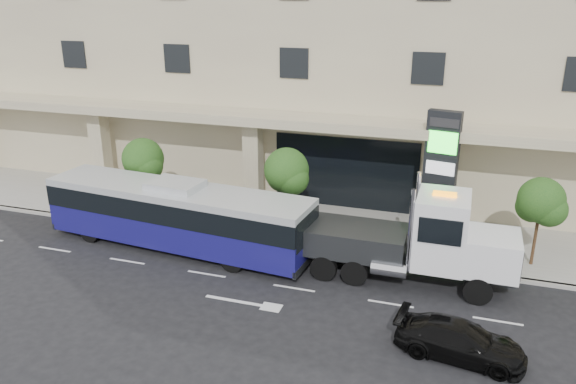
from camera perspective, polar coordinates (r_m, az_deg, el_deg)
name	(u,v)px	position (r m, az deg, el deg)	size (l,w,h in m)	color
ground	(304,272)	(24.91, 1.66, -8.13)	(120.00, 120.00, 0.00)	black
sidewalk	(331,227)	(29.24, 4.44, -3.61)	(120.00, 6.00, 0.15)	gray
curb	(316,251)	(26.59, 2.89, -6.06)	(120.00, 0.30, 0.15)	gray
convention_center	(375,19)	(37.11, 8.88, 16.97)	(60.00, 17.60, 20.00)	tan
tree_left	(144,162)	(30.72, -14.47, 3.00)	(2.27, 2.20, 4.22)	#422B19
tree_mid	(287,173)	(27.34, -0.11, 1.91)	(2.28, 2.20, 4.38)	#422B19
tree_right	(541,204)	(26.41, 24.34, -1.09)	(2.10, 2.00, 4.04)	#422B19
city_bus	(177,214)	(26.98, -11.18, -2.25)	(13.41, 3.98, 3.35)	black
tow_truck	(418,242)	(23.94, 13.07, -4.93)	(9.87, 2.57, 4.50)	#2D3033
black_sedan	(460,340)	(20.25, 17.07, -14.22)	(1.75, 4.30, 1.25)	black
signage_pylon	(440,174)	(28.01, 15.16, 1.79)	(1.64, 0.86, 6.26)	black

